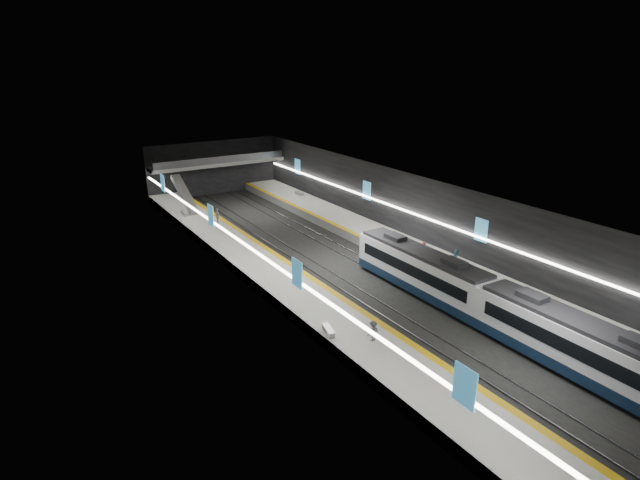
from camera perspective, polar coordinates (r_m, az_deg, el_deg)
ground at (r=53.22m, az=2.69°, el=-3.01°), size 70.00×70.00×0.00m
ceiling at (r=50.73m, az=2.83°, el=5.38°), size 20.00×70.00×0.04m
wall_left at (r=47.19m, az=-7.32°, el=-0.93°), size 0.04×70.00×8.00m
wall_right at (r=57.86m, az=10.97°, el=2.69°), size 0.04×70.00×8.00m
wall_back at (r=82.14m, az=-11.29°, el=7.56°), size 20.00×0.04×8.00m
platform_left at (r=49.48m, az=-4.51°, el=-4.21°), size 5.00×70.00×1.00m
tile_surface_left at (r=49.28m, az=-4.53°, el=-3.66°), size 5.00×70.00×0.02m
tactile_strip_left at (r=50.24m, az=-2.30°, el=-3.15°), size 0.60×70.00×0.02m
platform_right at (r=57.35m, az=8.90°, el=-1.02°), size 5.00×70.00×1.00m
tile_surface_right at (r=57.18m, az=8.92°, el=-0.54°), size 5.00×70.00×0.02m
tactile_strip_right at (r=55.84m, az=7.20°, el=-0.94°), size 0.60×70.00×0.02m
rails at (r=53.20m, az=2.69°, el=-2.95°), size 6.52×70.00×0.12m
train at (r=43.23m, az=17.47°, el=-6.25°), size 2.69×30.04×3.60m
ad_posters at (r=52.47m, az=2.15°, el=1.89°), size 19.94×53.50×2.20m
cove_light_left at (r=47.33m, az=-7.09°, el=-1.11°), size 0.25×68.60×0.12m
cove_light_right at (r=57.78m, az=10.81°, el=2.48°), size 0.25×68.60×0.12m
mezzanine_bridge at (r=80.04m, az=-10.80°, el=8.05°), size 20.00×3.00×1.50m
escalator at (r=71.71m, az=-14.24°, el=4.75°), size 1.20×7.50×3.92m
bench_left_near at (r=39.23m, az=0.91°, el=-9.64°), size 0.88×1.75×0.41m
bench_left_far at (r=69.23m, az=-14.26°, el=2.78°), size 0.56×1.75×0.42m
bench_right_far at (r=76.79m, az=-2.18°, el=4.98°), size 0.60×1.79×0.43m
passenger_right_a at (r=53.00m, az=11.01°, el=-1.17°), size 0.58×0.78×1.96m
passenger_right_b at (r=51.87m, az=14.34°, el=-1.96°), size 1.12×1.08×1.82m
passenger_left_a at (r=64.27m, az=-10.91°, el=2.47°), size 0.54×1.16×1.93m
passenger_left_b at (r=38.19m, az=5.68°, el=-9.65°), size 1.04×0.68×1.52m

